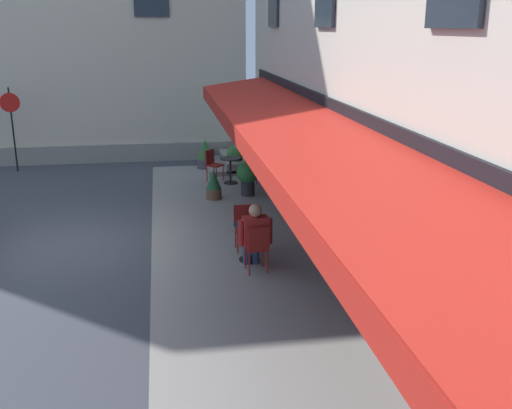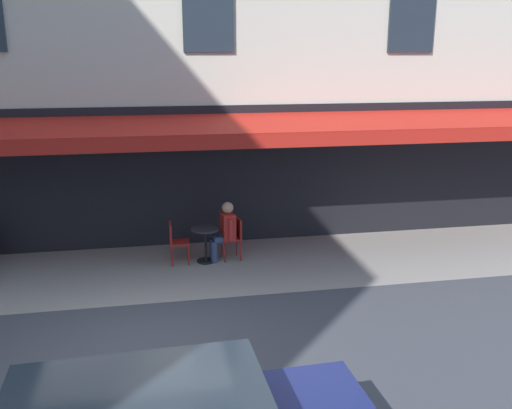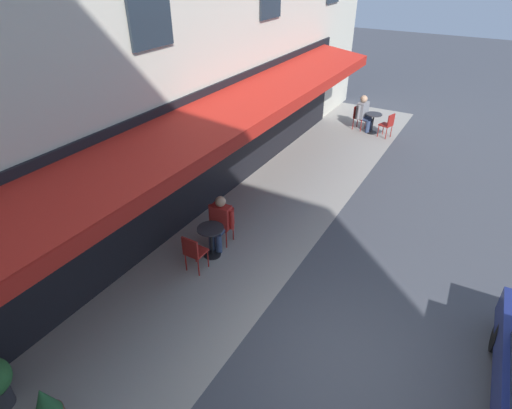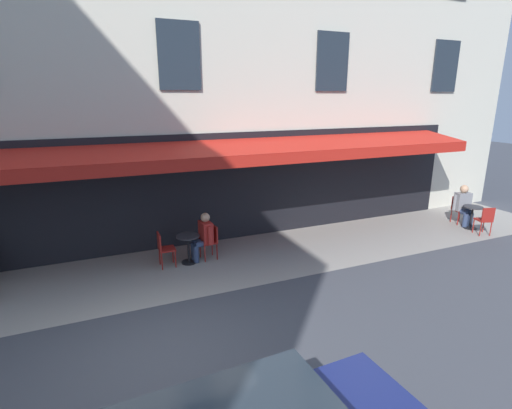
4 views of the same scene
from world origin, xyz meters
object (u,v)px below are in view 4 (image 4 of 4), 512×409
object	(u,v)px
cafe_table_streetside	(472,214)
cafe_chair_red_near_door	(485,218)
cafe_table_mid_terrace	(188,245)
seated_companion_in_red	(203,235)
cafe_chair_red_by_window	(459,207)
seated_patron_in_grey	(464,204)
cafe_chair_red_back_row	(163,247)
cafe_chair_red_facing_street	(211,239)

from	to	relation	value
cafe_table_streetside	cafe_chair_red_near_door	bearing A→B (deg)	73.04
cafe_table_mid_terrace	cafe_table_streetside	distance (m)	9.20
cafe_chair_red_near_door	seated_companion_in_red	size ratio (longest dim) A/B	0.71
cafe_chair_red_near_door	cafe_chair_red_by_window	size ratio (longest dim) A/B	1.00
cafe_chair_red_by_window	seated_patron_in_grey	size ratio (longest dim) A/B	0.67
cafe_chair_red_back_row	cafe_table_streetside	bearing A→B (deg)	174.52
cafe_chair_red_by_window	cafe_table_mid_terrace	bearing A→B (deg)	-1.96
cafe_chair_red_facing_street	seated_patron_in_grey	bearing A→B (deg)	176.07
cafe_table_mid_terrace	cafe_chair_red_near_door	bearing A→B (deg)	170.23
cafe_table_mid_terrace	cafe_chair_red_back_row	xyz separation A→B (m)	(0.63, 0.00, 0.06)
seated_companion_in_red	seated_patron_in_grey	bearing A→B (deg)	176.30
seated_patron_in_grey	seated_companion_in_red	xyz separation A→B (m)	(8.81, -0.57, -0.03)
cafe_table_streetside	cafe_chair_red_near_door	world-z (taller)	cafe_chair_red_near_door
cafe_chair_red_facing_street	cafe_chair_red_by_window	size ratio (longest dim) A/B	1.00
cafe_chair_red_facing_street	seated_companion_in_red	world-z (taller)	seated_companion_in_red
cafe_chair_red_back_row	seated_companion_in_red	distance (m)	1.06
cafe_chair_red_near_door	seated_companion_in_red	xyz separation A→B (m)	(8.55, -1.58, 0.14)
cafe_table_streetside	cafe_chair_red_facing_street	bearing A→B (deg)	-6.68
cafe_chair_red_by_window	cafe_chair_red_back_row	bearing A→B (deg)	-1.83
cafe_chair_red_back_row	cafe_chair_red_by_window	size ratio (longest dim) A/B	1.00
cafe_chair_red_facing_street	seated_companion_in_red	xyz separation A→B (m)	(0.21, 0.02, 0.14)
seated_patron_in_grey	cafe_chair_red_facing_street	bearing A→B (deg)	-3.93
cafe_table_mid_terrace	cafe_chair_red_back_row	size ratio (longest dim) A/B	0.82
cafe_chair_red_back_row	seated_companion_in_red	size ratio (longest dim) A/B	0.71
cafe_table_streetside	cafe_chair_red_by_window	world-z (taller)	cafe_chair_red_by_window
cafe_chair_red_facing_street	cafe_table_streetside	world-z (taller)	cafe_chair_red_facing_street
cafe_chair_red_by_window	seated_companion_in_red	size ratio (longest dim) A/B	0.71
cafe_chair_red_near_door	cafe_table_streetside	bearing A→B (deg)	-106.96
cafe_chair_red_by_window	seated_companion_in_red	bearing A→B (deg)	-2.31
seated_patron_in_grey	seated_companion_in_red	bearing A→B (deg)	-3.70
cafe_table_mid_terrace	cafe_table_streetside	world-z (taller)	same
cafe_chair_red_by_window	cafe_table_streetside	bearing A→B (deg)	79.31
cafe_chair_red_facing_street	seated_patron_in_grey	size ratio (longest dim) A/B	0.67
cafe_chair_red_near_door	cafe_chair_red_back_row	bearing A→B (deg)	-9.13
seated_patron_in_grey	cafe_chair_red_near_door	bearing A→B (deg)	75.52
cafe_chair_red_back_row	cafe_chair_red_near_door	world-z (taller)	same
cafe_chair_red_by_window	seated_patron_in_grey	distance (m)	0.28
cafe_chair_red_by_window	seated_companion_in_red	distance (m)	8.86
cafe_table_streetside	cafe_chair_red_by_window	xyz separation A→B (m)	(-0.12, -0.62, 0.06)
cafe_chair_red_by_window	seated_patron_in_grey	xyz separation A→B (m)	(0.04, 0.21, 0.17)
cafe_table_mid_terrace	cafe_chair_red_by_window	size ratio (longest dim) A/B	0.82
cafe_table_streetside	cafe_chair_red_near_door	xyz separation A→B (m)	(0.18, 0.60, 0.06)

